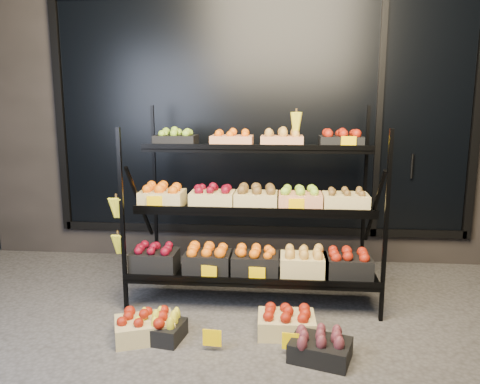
# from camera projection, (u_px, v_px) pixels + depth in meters

# --- Properties ---
(ground) EXTENTS (24.00, 24.00, 0.00)m
(ground) POSITION_uv_depth(u_px,v_px,m) (249.00, 326.00, 3.59)
(ground) COLOR #514F4C
(ground) RESTS_ON ground
(building) EXTENTS (6.00, 2.08, 3.50)m
(building) POSITION_uv_depth(u_px,v_px,m) (265.00, 98.00, 5.79)
(building) COLOR #2D2826
(building) RESTS_ON ground
(display_rack) EXTENTS (2.18, 1.02, 1.72)m
(display_rack) POSITION_uv_depth(u_px,v_px,m) (253.00, 208.00, 4.03)
(display_rack) COLOR black
(display_rack) RESTS_ON ground
(tag_floor_a) EXTENTS (0.13, 0.01, 0.12)m
(tag_floor_a) POSITION_uv_depth(u_px,v_px,m) (212.00, 343.00, 3.21)
(tag_floor_a) COLOR #F7C200
(tag_floor_a) RESTS_ON ground
(tag_floor_b) EXTENTS (0.13, 0.01, 0.12)m
(tag_floor_b) POSITION_uv_depth(u_px,v_px,m) (291.00, 347.00, 3.16)
(tag_floor_b) COLOR #F7C200
(tag_floor_b) RESTS_ON ground
(floor_crate_left) EXTENTS (0.50, 0.43, 0.21)m
(floor_crate_left) POSITION_uv_depth(u_px,v_px,m) (144.00, 325.00, 3.38)
(floor_crate_left) COLOR #DAC67E
(floor_crate_left) RESTS_ON ground
(floor_crate_midleft) EXTENTS (0.41, 0.33, 0.19)m
(floor_crate_midleft) POSITION_uv_depth(u_px,v_px,m) (157.00, 327.00, 3.38)
(floor_crate_midleft) COLOR black
(floor_crate_midleft) RESTS_ON ground
(floor_crate_midright) EXTENTS (0.43, 0.32, 0.21)m
(floor_crate_midright) POSITION_uv_depth(u_px,v_px,m) (286.00, 321.00, 3.45)
(floor_crate_midright) COLOR #DAC67E
(floor_crate_midright) RESTS_ON ground
(floor_crate_right) EXTENTS (0.45, 0.39, 0.20)m
(floor_crate_right) POSITION_uv_depth(u_px,v_px,m) (320.00, 346.00, 3.10)
(floor_crate_right) COLOR black
(floor_crate_right) RESTS_ON ground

